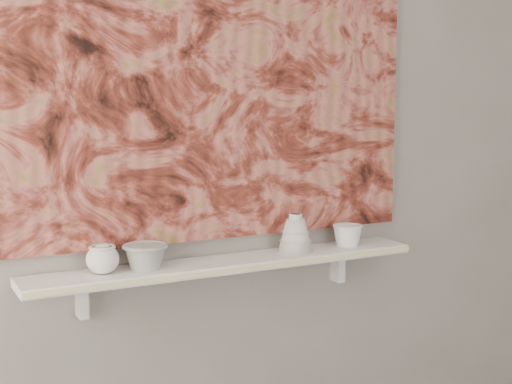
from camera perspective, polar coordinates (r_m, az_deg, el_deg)
wall_back at (r=2.46m, az=-3.16°, el=4.62°), size 3.60×0.00×3.60m
shelf at (r=2.44m, az=-2.14°, el=-5.75°), size 1.40×0.18×0.03m
shelf_stripe at (r=2.36m, az=-1.15°, el=-6.20°), size 1.40×0.01×0.02m
bracket_left at (r=2.35m, az=-13.76°, el=-8.32°), size 0.03×0.06×0.12m
bracket_right at (r=2.75m, az=6.55°, el=-5.88°), size 0.03×0.06×0.12m
painting at (r=2.45m, az=-3.04°, el=9.05°), size 1.50×0.02×1.10m
house_motif at (r=2.67m, az=5.91°, el=2.26°), size 0.09×0.00×0.08m
bowl_grey at (r=2.31m, az=-8.85°, el=-5.09°), size 0.18×0.18×0.08m
cup_cream at (r=2.27m, az=-12.18°, el=-5.28°), size 0.13×0.13×0.09m
bell_vessel at (r=2.54m, az=3.18°, el=-3.28°), size 0.14×0.14×0.14m
bowl_white at (r=2.67m, az=7.33°, el=-3.44°), size 0.14×0.14×0.08m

